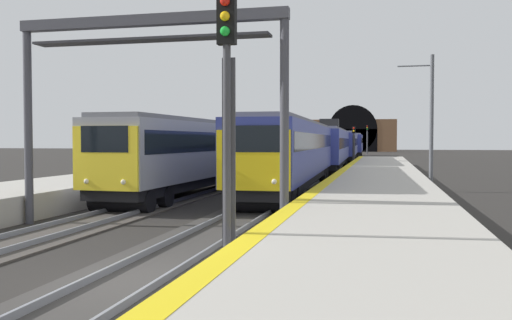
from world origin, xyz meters
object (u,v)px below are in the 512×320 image
at_px(train_adjacent_platform, 269,147).
at_px(railway_signal_far, 367,137).
at_px(overhead_signal_gantry, 149,66).
at_px(catenary_mast_near, 431,122).
at_px(railway_signal_near, 227,109).
at_px(railway_signal_mid, 354,143).
at_px(train_main_approaching, 338,145).

relative_size(train_adjacent_platform, railway_signal_far, 10.14).
height_order(overhead_signal_gantry, catenary_mast_near, catenary_mast_near).
distance_m(railway_signal_near, railway_signal_mid, 49.34).
bearing_deg(railway_signal_near, overhead_signal_gantry, -143.52).
xyz_separation_m(train_main_approaching, railway_signal_near, (-51.80, -1.83, 1.25)).
relative_size(train_adjacent_platform, catenary_mast_near, 7.71).
bearing_deg(railway_signal_mid, train_main_approaching, -143.44).
distance_m(train_main_approaching, railway_signal_far, 47.56).
height_order(train_main_approaching, railway_signal_mid, train_main_approaching).
height_order(train_main_approaching, catenary_mast_near, catenary_mast_near).
relative_size(railway_signal_far, overhead_signal_gantry, 0.63).
bearing_deg(catenary_mast_near, railway_signal_mid, 11.50).
bearing_deg(railway_signal_mid, train_adjacent_platform, -29.22).
relative_size(train_main_approaching, overhead_signal_gantry, 9.30).
bearing_deg(train_adjacent_platform, railway_signal_far, 175.12).
height_order(train_adjacent_platform, catenary_mast_near, catenary_mast_near).
height_order(railway_signal_mid, railway_signal_far, railway_signal_far).
bearing_deg(railway_signal_mid, railway_signal_near, 0.00).
distance_m(train_main_approaching, catenary_mast_near, 31.45).
bearing_deg(railway_signal_near, catenary_mast_near, 165.03).
height_order(railway_signal_far, catenary_mast_near, catenary_mast_near).
bearing_deg(train_adjacent_platform, catenary_mast_near, 39.71).
xyz_separation_m(train_main_approaching, catenary_mast_near, (-30.49, -7.53, 1.65)).
bearing_deg(catenary_mast_near, railway_signal_near, 165.03).
xyz_separation_m(train_main_approaching, railway_signal_far, (47.51, -1.83, 1.21)).
xyz_separation_m(railway_signal_near, railway_signal_mid, (49.33, 0.00, -0.92)).
relative_size(railway_signal_near, railway_signal_far, 1.01).
xyz_separation_m(train_adjacent_platform, overhead_signal_gantry, (-31.30, -2.50, 3.04)).
bearing_deg(train_main_approaching, railway_signal_far, 176.29).
height_order(railway_signal_far, overhead_signal_gantry, overhead_signal_gantry).
distance_m(overhead_signal_gantry, catenary_mast_near, 18.48).
relative_size(railway_signal_far, catenary_mast_near, 0.76).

